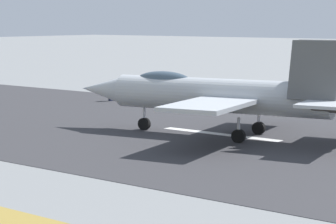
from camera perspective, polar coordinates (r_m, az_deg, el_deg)
name	(u,v)px	position (r m, az deg, el deg)	size (l,w,h in m)	color
ground_plane	(226,135)	(41.48, 4.73, -1.88)	(400.00, 400.00, 0.00)	gray
runway_strip	(226,135)	(41.47, 4.75, -1.87)	(240.00, 26.00, 0.02)	#343336
fighter_jet	(218,94)	(40.82, 4.10, 1.44)	(18.06, 13.84, 5.65)	#AFB4BA
crew_person	(111,91)	(58.75, -4.66, 1.72)	(0.67, 0.40, 1.71)	#1E2338
marker_cone_mid	(227,102)	(56.00, 4.79, 0.83)	(0.44, 0.44, 0.55)	orange
marker_cone_far	(115,92)	(63.17, -4.31, 1.59)	(0.44, 0.44, 0.55)	orange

